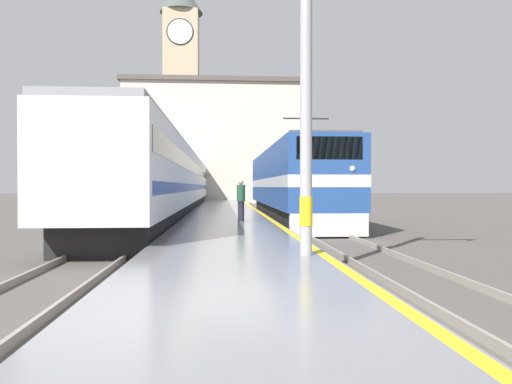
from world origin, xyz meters
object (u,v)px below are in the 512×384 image
object	(u,v)px
locomotive_train	(291,184)
passenger_train	(178,182)
person_on_platform	(241,199)
clock_tower	(182,85)
catenary_mast	(310,70)

from	to	relation	value
locomotive_train	passenger_train	bearing A→B (deg)	126.69
passenger_train	person_on_platform	world-z (taller)	passenger_train
locomotive_train	clock_tower	bearing A→B (deg)	102.87
catenary_mast	locomotive_train	bearing A→B (deg)	83.34
catenary_mast	clock_tower	xyz separation A→B (m)	(-6.97, 55.49, 10.88)
locomotive_train	passenger_train	size ratio (longest dim) A/B	0.40
clock_tower	person_on_platform	bearing A→B (deg)	-82.53
passenger_train	person_on_platform	bearing A→B (deg)	-76.07
clock_tower	locomotive_train	bearing A→B (deg)	-77.13
catenary_mast	passenger_train	bearing A→B (deg)	100.78
catenary_mast	clock_tower	distance (m)	56.97
catenary_mast	person_on_platform	xyz separation A→B (m)	(-1.01, 10.06, -2.90)
locomotive_train	passenger_train	xyz separation A→B (m)	(-6.81, 9.15, 0.20)
locomotive_train	passenger_train	distance (m)	11.41
passenger_train	clock_tower	size ratio (longest dim) A/B	1.71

